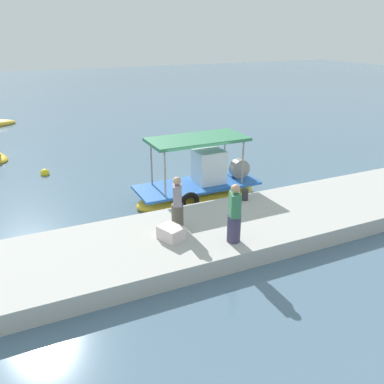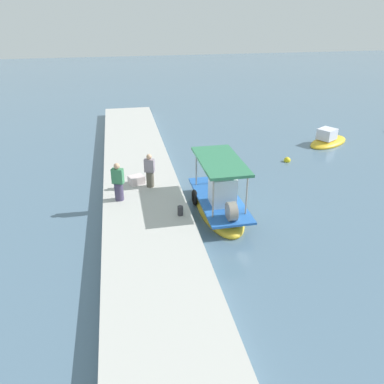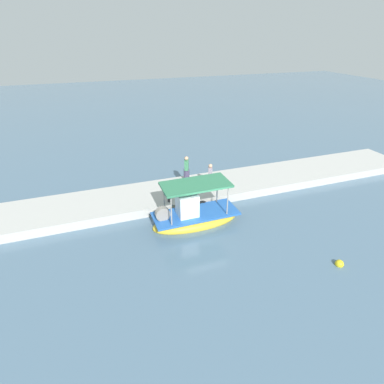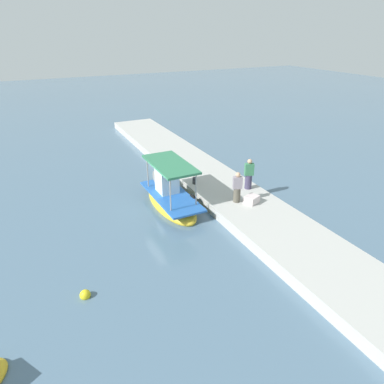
{
  "view_description": "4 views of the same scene",
  "coord_description": "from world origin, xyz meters",
  "px_view_note": "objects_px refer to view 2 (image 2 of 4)",
  "views": [
    {
      "loc": [
        -6.11,
        -13.59,
        6.36
      ],
      "look_at": [
        -0.38,
        -1.24,
        0.83
      ],
      "focal_mm": 37.73,
      "sensor_mm": 36.0,
      "label": 1
    },
    {
      "loc": [
        15.34,
        -4.36,
        8.59
      ],
      "look_at": [
        -0.43,
        -1.27,
        0.71
      ],
      "focal_mm": 35.85,
      "sensor_mm": 36.0,
      "label": 2
    },
    {
      "loc": [
        5.39,
        13.57,
        9.83
      ],
      "look_at": [
        -0.06,
        -1.94,
        1.05
      ],
      "focal_mm": 28.24,
      "sensor_mm": 36.0,
      "label": 3
    },
    {
      "loc": [
        -15.32,
        6.28,
        8.94
      ],
      "look_at": [
        0.04,
        -1.31,
        0.74
      ],
      "focal_mm": 32.07,
      "sensor_mm": 36.0,
      "label": 4
    }
  ],
  "objects_px": {
    "fisherman_near_bollard": "(150,172)",
    "fisherman_by_crate": "(118,183)",
    "moored_boat_mid": "(328,141)",
    "cargo_crate": "(136,180)",
    "marker_buoy": "(287,160)",
    "main_fishing_boat": "(219,203)",
    "mooring_bollard": "(180,211)"
  },
  "relations": [
    {
      "from": "fisherman_near_bollard",
      "to": "fisherman_by_crate",
      "type": "relative_size",
      "value": 0.94
    },
    {
      "from": "fisherman_by_crate",
      "to": "moored_boat_mid",
      "type": "height_order",
      "value": "fisherman_by_crate"
    },
    {
      "from": "fisherman_by_crate",
      "to": "moored_boat_mid",
      "type": "bearing_deg",
      "value": 115.88
    },
    {
      "from": "cargo_crate",
      "to": "marker_buoy",
      "type": "xyz_separation_m",
      "value": [
        -2.65,
        9.23,
        -0.68
      ]
    },
    {
      "from": "main_fishing_boat",
      "to": "marker_buoy",
      "type": "distance_m",
      "value": 7.77
    },
    {
      "from": "main_fishing_boat",
      "to": "fisherman_near_bollard",
      "type": "bearing_deg",
      "value": -126.7
    },
    {
      "from": "mooring_bollard",
      "to": "marker_buoy",
      "type": "relative_size",
      "value": 1.01
    },
    {
      "from": "main_fishing_boat",
      "to": "cargo_crate",
      "type": "relative_size",
      "value": 7.2
    },
    {
      "from": "fisherman_near_bollard",
      "to": "marker_buoy",
      "type": "bearing_deg",
      "value": 110.01
    },
    {
      "from": "main_fishing_boat",
      "to": "fisherman_by_crate",
      "type": "bearing_deg",
      "value": -103.14
    },
    {
      "from": "fisherman_near_bollard",
      "to": "fisherman_by_crate",
      "type": "distance_m",
      "value": 1.9
    },
    {
      "from": "fisherman_by_crate",
      "to": "cargo_crate",
      "type": "relative_size",
      "value": 2.53
    },
    {
      "from": "mooring_bollard",
      "to": "cargo_crate",
      "type": "relative_size",
      "value": 0.57
    },
    {
      "from": "fisherman_by_crate",
      "to": "cargo_crate",
      "type": "height_order",
      "value": "fisherman_by_crate"
    },
    {
      "from": "cargo_crate",
      "to": "marker_buoy",
      "type": "distance_m",
      "value": 9.63
    },
    {
      "from": "mooring_bollard",
      "to": "fisherman_near_bollard",
      "type": "bearing_deg",
      "value": -162.47
    },
    {
      "from": "fisherman_by_crate",
      "to": "mooring_bollard",
      "type": "bearing_deg",
      "value": 52.11
    },
    {
      "from": "main_fishing_boat",
      "to": "cargo_crate",
      "type": "height_order",
      "value": "main_fishing_boat"
    },
    {
      "from": "marker_buoy",
      "to": "moored_boat_mid",
      "type": "distance_m",
      "value": 4.91
    },
    {
      "from": "fisherman_by_crate",
      "to": "mooring_bollard",
      "type": "height_order",
      "value": "fisherman_by_crate"
    },
    {
      "from": "fisherman_near_bollard",
      "to": "marker_buoy",
      "type": "height_order",
      "value": "fisherman_near_bollard"
    },
    {
      "from": "cargo_crate",
      "to": "moored_boat_mid",
      "type": "xyz_separation_m",
      "value": [
        -5.29,
        13.37,
        -0.58
      ]
    },
    {
      "from": "main_fishing_boat",
      "to": "mooring_bollard",
      "type": "relative_size",
      "value": 12.58
    },
    {
      "from": "fisherman_near_bollard",
      "to": "fisherman_by_crate",
      "type": "height_order",
      "value": "fisherman_by_crate"
    },
    {
      "from": "main_fishing_boat",
      "to": "moored_boat_mid",
      "type": "xyz_separation_m",
      "value": [
        -7.94,
        9.81,
        -0.3
      ]
    },
    {
      "from": "main_fishing_boat",
      "to": "fisherman_by_crate",
      "type": "relative_size",
      "value": 2.85
    },
    {
      "from": "fisherman_near_bollard",
      "to": "marker_buoy",
      "type": "distance_m",
      "value": 9.22
    },
    {
      "from": "fisherman_near_bollard",
      "to": "cargo_crate",
      "type": "xyz_separation_m",
      "value": [
        -0.48,
        -0.65,
        -0.56
      ]
    },
    {
      "from": "fisherman_near_bollard",
      "to": "mooring_bollard",
      "type": "height_order",
      "value": "fisherman_near_bollard"
    },
    {
      "from": "main_fishing_boat",
      "to": "mooring_bollard",
      "type": "xyz_separation_m",
      "value": [
        0.9,
        -1.94,
        0.28
      ]
    },
    {
      "from": "marker_buoy",
      "to": "cargo_crate",
      "type": "bearing_deg",
      "value": -74.01
    },
    {
      "from": "fisherman_by_crate",
      "to": "moored_boat_mid",
      "type": "xyz_separation_m",
      "value": [
        -6.91,
        14.24,
        -1.19
      ]
    }
  ]
}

